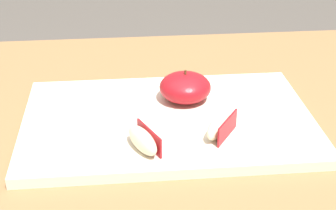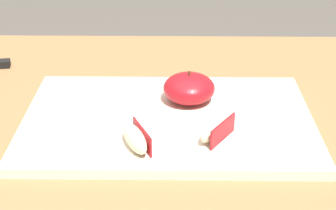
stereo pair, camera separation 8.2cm
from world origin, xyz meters
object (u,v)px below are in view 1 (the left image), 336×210
cutting_board (168,121)px  apple_wedge_back (142,140)px  apple_wedge_left (220,126)px  apple_half_skin_up (185,87)px

cutting_board → apple_wedge_back: apple_wedge_back is taller
apple_wedge_back → apple_wedge_left: size_ratio=1.03×
apple_wedge_left → apple_wedge_back: bearing=-165.9°
cutting_board → apple_wedge_left: bearing=-42.7°
cutting_board → apple_half_skin_up: size_ratio=5.31×
apple_half_skin_up → apple_wedge_left: (0.04, -0.12, -0.01)m
apple_wedge_back → apple_wedge_left: bearing=14.1°
apple_wedge_left → apple_half_skin_up: bearing=106.9°
apple_wedge_back → apple_wedge_left: 0.12m
cutting_board → apple_wedge_back: bearing=-116.2°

